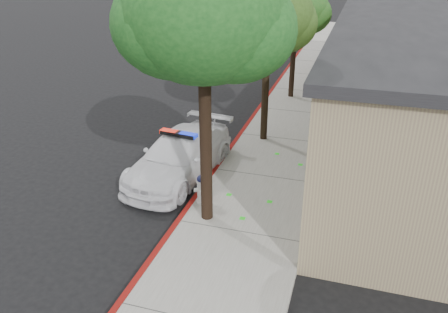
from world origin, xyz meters
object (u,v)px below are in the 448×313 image
police_car (180,156)px  street_tree_far (297,10)px  street_tree_mid (269,18)px  clapboard_building (438,73)px  fire_hydrant (203,188)px  street_tree_near (204,19)px

police_car → street_tree_far: 9.23m
street_tree_mid → police_car: bearing=-119.5°
clapboard_building → fire_hydrant: clapboard_building is taller
street_tree_mid → street_tree_far: size_ratio=1.10×
clapboard_building → street_tree_mid: (-5.72, -3.17, 2.15)m
police_car → street_tree_mid: size_ratio=0.87×
street_tree_near → street_tree_far: 10.64m
clapboard_building → fire_hydrant: bearing=-128.5°
clapboard_building → street_tree_mid: bearing=-151.0°
fire_hydrant → street_tree_far: 10.47m
fire_hydrant → street_tree_near: size_ratio=0.13×
police_car → street_tree_near: bearing=-46.4°
clapboard_building → street_tree_near: (-5.98, -8.65, 2.88)m
police_car → street_tree_far: street_tree_far is taller
clapboard_building → street_tree_far: (-5.60, 1.93, 1.78)m
police_car → street_tree_far: bearing=83.7°
clapboard_building → street_tree_far: size_ratio=4.18×
clapboard_building → street_tree_near: size_ratio=3.21×
street_tree_mid → street_tree_far: street_tree_mid is taller
street_tree_near → street_tree_far: bearing=87.9°
fire_hydrant → street_tree_near: bearing=-80.5°
fire_hydrant → police_car: bearing=111.6°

